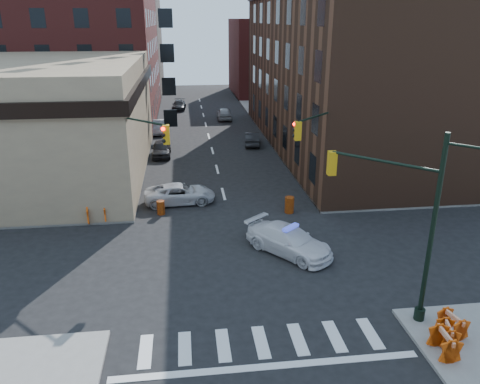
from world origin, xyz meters
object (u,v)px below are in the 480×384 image
object	(u,v)px
barrel_bank	(161,208)
pedestrian_b	(98,189)
parked_car_wfar	(158,127)
barricade_nw_a	(96,214)
barricade_se_a	(452,324)
barrel_road	(289,205)
pickup	(180,194)
police_car	(289,240)
parked_car_enear	(252,138)
pedestrian_a	(74,206)
parked_car_wnear	(161,149)

from	to	relation	value
barrel_bank	pedestrian_b	bearing A→B (deg)	150.23
parked_car_wfar	barricade_nw_a	distance (m)	24.64
barricade_se_a	barrel_road	bearing A→B (deg)	3.09
pedestrian_b	barricade_se_a	xyz separation A→B (m)	(16.27, -16.59, -0.49)
parked_car_wfar	barricade_nw_a	size ratio (longest dim) A/B	3.14
pedestrian_b	barricade_nw_a	distance (m)	3.55
pickup	barrel_bank	xyz separation A→B (m)	(-1.25, -1.88, -0.22)
police_car	barricade_nw_a	xyz separation A→B (m)	(-11.00, 5.23, -0.08)
parked_car_enear	barrel_road	bearing A→B (deg)	97.30
pickup	barricade_se_a	world-z (taller)	pickup
pedestrian_a	parked_car_wnear	bearing A→B (deg)	80.77
pickup	pedestrian_a	world-z (taller)	pedestrian_a
police_car	barrel_bank	bearing A→B (deg)	98.72
parked_car_wnear	pedestrian_b	size ratio (longest dim) A/B	2.19
parked_car_enear	pedestrian_b	distance (m)	19.37
police_car	pedestrian_b	xyz separation A→B (m)	(-11.39, 8.73, 0.35)
barrel_road	pickup	bearing A→B (deg)	159.73
barricade_se_a	barricade_nw_a	size ratio (longest dim) A/B	0.88
parked_car_enear	barricade_se_a	xyz separation A→B (m)	(3.46, -31.12, -0.07)
parked_car_wnear	barricade_se_a	distance (m)	30.71
parked_car_wnear	parked_car_wfar	bearing A→B (deg)	94.43
pedestrian_a	barrel_bank	xyz separation A→B (m)	(5.24, 0.75, -0.65)
police_car	pedestrian_a	xyz separation A→B (m)	(-12.35, 5.53, 0.37)
police_car	parked_car_enear	distance (m)	23.30
parked_car_wnear	barrel_road	world-z (taller)	parked_car_wnear
police_car	barrel_bank	distance (m)	9.49
parked_car_wnear	barricade_se_a	bearing A→B (deg)	-65.98
pickup	pedestrian_a	size ratio (longest dim) A/B	2.54
barrel_road	parked_car_wnear	bearing A→B (deg)	120.90
pickup	barricade_nw_a	distance (m)	5.92
parked_car_wnear	pedestrian_a	xyz separation A→B (m)	(-4.82, -14.70, 0.40)
pedestrian_b	barrel_road	world-z (taller)	pedestrian_b
parked_car_wfar	parked_car_enear	world-z (taller)	parked_car_wfar
police_car	pedestrian_b	bearing A→B (deg)	102.72
police_car	parked_car_wfar	world-z (taller)	police_car
parked_car_enear	barricade_nw_a	world-z (taller)	parked_car_enear
pickup	barrel_bank	distance (m)	2.27
pedestrian_a	barrel_bank	distance (m)	5.33
pickup	pedestrian_a	xyz separation A→B (m)	(-6.49, -2.63, 0.43)
police_car	barricade_se_a	bearing A→B (deg)	-97.99
pedestrian_a	barrel_bank	world-z (taller)	pedestrian_a
pedestrian_a	barricade_nw_a	world-z (taller)	pedestrian_a
police_car	barricade_nw_a	distance (m)	12.18
pickup	barrel_road	size ratio (longest dim) A/B	4.49
parked_car_wnear	parked_car_wfar	size ratio (longest dim) A/B	0.97
parked_car_wfar	barrel_bank	xyz separation A→B (m)	(1.12, -23.44, -0.24)
barrel_road	barricade_nw_a	world-z (taller)	barricade_nw_a
pickup	pedestrian_b	bearing A→B (deg)	80.32
pickup	pedestrian_a	distance (m)	7.02
parked_car_wnear	barrel_bank	distance (m)	13.96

